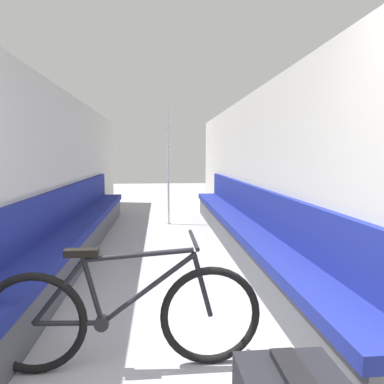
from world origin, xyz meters
TOP-DOWN VIEW (x-y plane):
  - wall_left at (-1.36, 3.62)m, footprint 0.10×10.44m
  - wall_right at (1.36, 3.62)m, footprint 0.10×10.44m
  - bench_seat_row_left at (-1.12, 3.65)m, footprint 0.43×6.41m
  - bench_seat_row_right at (1.12, 3.65)m, footprint 0.43×6.41m
  - bicycle at (-0.25, 1.14)m, footprint 1.72×0.46m
  - grab_pole_near at (0.15, 5.61)m, footprint 0.08×0.08m

SIDE VIEW (x-z plane):
  - bench_seat_row_left at x=-1.12m, z-range -0.15..0.75m
  - bench_seat_row_right at x=1.12m, z-range -0.15..0.75m
  - bicycle at x=-0.25m, z-range -0.07..0.76m
  - grab_pole_near at x=0.15m, z-range -0.03..2.17m
  - wall_left at x=-1.36m, z-range 0.00..2.22m
  - wall_right at x=1.36m, z-range 0.00..2.22m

